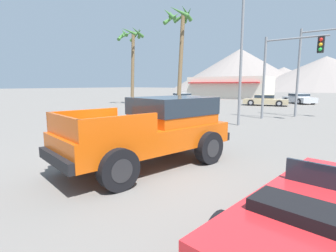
% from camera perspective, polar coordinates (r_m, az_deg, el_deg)
% --- Properties ---
extents(ground_plane, '(320.00, 320.00, 0.00)m').
position_cam_1_polar(ground_plane, '(7.46, -4.91, -8.48)').
color(ground_plane, slate).
extents(orange_pickup_truck, '(3.07, 5.31, 1.88)m').
position_cam_1_polar(orange_pickup_truck, '(7.37, -2.49, -0.08)').
color(orange_pickup_truck, '#CC4C0C').
rests_on(orange_pickup_truck, ground_plane).
extents(red_convertible_car, '(2.41, 4.59, 0.99)m').
position_cam_1_polar(red_convertible_car, '(4.53, 31.44, -16.30)').
color(red_convertible_car, red).
rests_on(red_convertible_car, ground_plane).
extents(parked_car_white, '(3.46, 4.62, 1.17)m').
position_cam_1_polar(parked_car_white, '(34.12, 3.18, 6.22)').
color(parked_car_white, white).
rests_on(parked_car_white, ground_plane).
extents(parked_car_tan, '(4.77, 2.53, 1.17)m').
position_cam_1_polar(parked_car_tan, '(30.27, 20.41, 5.33)').
color(parked_car_tan, tan).
rests_on(parked_car_tan, ground_plane).
extents(parked_car_silver, '(4.17, 4.19, 1.20)m').
position_cam_1_polar(parked_car_silver, '(35.04, 26.64, 5.38)').
color(parked_car_silver, '#B7BABF').
rests_on(parked_car_silver, ground_plane).
extents(traffic_light_main, '(3.85, 0.38, 5.95)m').
position_cam_1_polar(traffic_light_main, '(20.34, 30.76, 13.17)').
color(traffic_light_main, slate).
rests_on(traffic_light_main, ground_plane).
extents(traffic_light_crosswalk, '(3.60, 0.38, 5.25)m').
position_cam_1_polar(traffic_light_crosswalk, '(18.22, 24.71, 12.73)').
color(traffic_light_crosswalk, slate).
rests_on(traffic_light_crosswalk, ground_plane).
extents(street_lamp_post, '(0.90, 0.24, 7.66)m').
position_cam_1_polar(street_lamp_post, '(15.10, 15.80, 17.68)').
color(street_lamp_post, slate).
rests_on(street_lamp_post, ground_plane).
extents(palm_tree_tall, '(2.71, 2.74, 8.91)m').
position_cam_1_polar(palm_tree_tall, '(24.51, 2.42, 19.24)').
color(palm_tree_tall, brown).
rests_on(palm_tree_tall, ground_plane).
extents(palm_tree_leaning, '(2.87, 2.74, 8.41)m').
position_cam_1_polar(palm_tree_leaning, '(30.31, -7.95, 16.61)').
color(palm_tree_leaning, brown).
rests_on(palm_tree_leaning, ground_plane).
extents(storefront_building, '(13.38, 6.84, 3.54)m').
position_cam_1_polar(storefront_building, '(46.54, 13.24, 8.18)').
color(storefront_building, beige).
rests_on(storefront_building, ground_plane).
extents(distant_mountain_range, '(91.53, 74.17, 17.77)m').
position_cam_1_polar(distant_mountain_range, '(123.13, 20.91, 10.60)').
color(distant_mountain_range, gray).
rests_on(distant_mountain_range, ground_plane).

